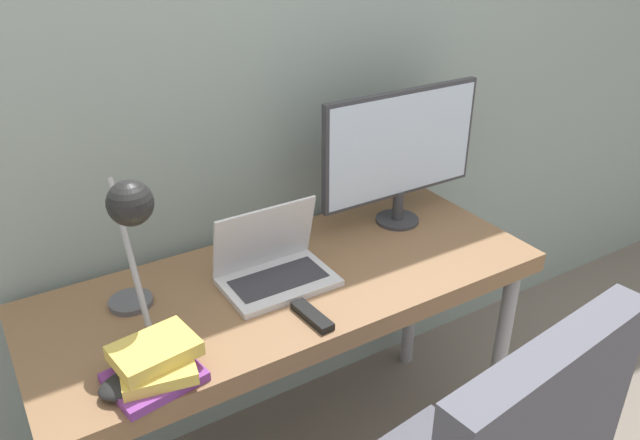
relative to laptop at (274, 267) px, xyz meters
The scene contains 8 objects.
wall_back 0.60m from the laptop, 82.77° to the left, with size 8.00×0.05×2.60m.
desk 0.13m from the laptop, 17.84° to the right, with size 1.48×0.59×0.77m.
laptop is the anchor object (origin of this frame).
monitor 0.58m from the laptop, 11.38° to the left, with size 0.58×0.15×0.45m.
desk_lamp 0.47m from the laptop, behind, with size 0.12×0.28×0.43m.
book_stack 0.48m from the laptop, 152.33° to the right, with size 0.22×0.19×0.09m.
tv_remote 0.22m from the laptop, 90.89° to the right, with size 0.05×0.15×0.02m.
game_controller 0.53m from the laptop, 154.36° to the right, with size 0.15×0.10×0.04m.
Camera 1 is at (-0.73, -1.04, 1.76)m, focal length 35.00 mm.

